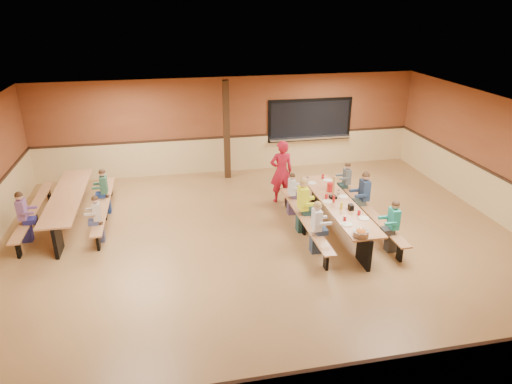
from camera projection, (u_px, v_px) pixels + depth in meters
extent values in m
plane|color=brown|center=(264.00, 245.00, 10.39)|extent=(12.00, 12.00, 0.00)
cube|color=brown|center=(230.00, 125.00, 14.31)|extent=(12.00, 0.04, 3.00)
cube|color=brown|center=(357.00, 342.00, 5.29)|extent=(12.00, 0.04, 3.00)
cube|color=brown|center=(509.00, 165.00, 10.90)|extent=(0.04, 10.00, 3.00)
cube|color=white|center=(265.00, 115.00, 9.21)|extent=(12.00, 10.00, 0.04)
cube|color=black|center=(310.00, 120.00, 14.74)|extent=(2.60, 0.06, 1.20)
cube|color=silver|center=(310.00, 138.00, 14.88)|extent=(2.70, 0.28, 0.06)
cube|color=black|center=(227.00, 131.00, 13.73)|extent=(0.18, 0.18, 3.00)
cube|color=#AE7145|center=(338.00, 203.00, 10.74)|extent=(0.75, 3.60, 0.04)
cube|color=black|center=(364.00, 250.00, 9.49)|extent=(0.08, 0.60, 0.70)
cube|color=black|center=(317.00, 193.00, 12.28)|extent=(0.08, 0.60, 0.70)
cube|color=#AE7145|center=(304.00, 217.00, 10.70)|extent=(0.26, 3.60, 0.04)
cube|color=black|center=(304.00, 226.00, 10.79)|extent=(0.06, 0.18, 0.41)
cube|color=#AE7145|center=(370.00, 211.00, 11.00)|extent=(0.26, 3.60, 0.04)
cube|color=black|center=(369.00, 220.00, 11.09)|extent=(0.06, 0.18, 0.41)
cube|color=#AE7145|center=(67.00, 196.00, 11.17)|extent=(0.75, 3.60, 0.04)
cube|color=black|center=(58.00, 239.00, 9.91)|extent=(0.08, 0.60, 0.70)
cube|color=black|center=(79.00, 186.00, 12.71)|extent=(0.08, 0.60, 0.70)
cube|color=#AE7145|center=(34.00, 209.00, 11.13)|extent=(0.26, 3.60, 0.04)
cube|color=black|center=(35.00, 217.00, 11.22)|extent=(0.06, 0.18, 0.41)
cube|color=#AE7145|center=(104.00, 203.00, 11.43)|extent=(0.26, 3.60, 0.04)
cube|color=black|center=(105.00, 212.00, 11.52)|extent=(0.06, 0.18, 0.41)
imported|color=#A81327|center=(281.00, 172.00, 12.29)|extent=(0.64, 0.43, 1.73)
cylinder|color=#AE1718|center=(330.00, 187.00, 11.32)|extent=(0.16, 0.16, 0.22)
cube|color=black|center=(351.00, 207.00, 10.35)|extent=(0.10, 0.14, 0.13)
cylinder|color=yellow|center=(341.00, 206.00, 10.37)|extent=(0.06, 0.06, 0.17)
cylinder|color=#B2140F|center=(334.00, 199.00, 10.72)|extent=(0.06, 0.06, 0.17)
cube|color=black|center=(333.00, 197.00, 10.96)|extent=(0.16, 0.16, 0.06)
cube|color=#AE7145|center=(334.00, 186.00, 10.85)|extent=(0.02, 0.09, 0.50)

